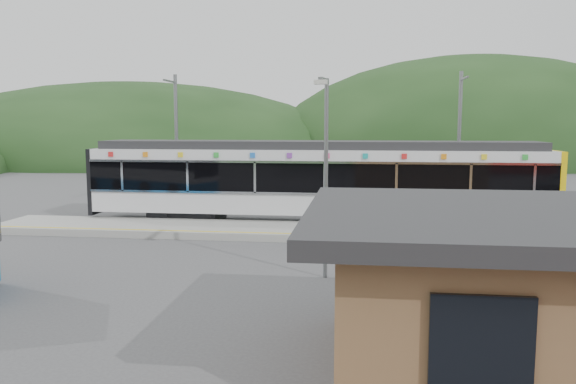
# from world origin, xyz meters

# --- Properties ---
(ground) EXTENTS (120.00, 120.00, 0.00)m
(ground) POSITION_xyz_m (0.00, 0.00, 0.00)
(ground) COLOR #4C4C4F
(ground) RESTS_ON ground
(hills) EXTENTS (146.00, 149.00, 26.00)m
(hills) POSITION_xyz_m (6.19, 5.29, 0.00)
(hills) COLOR #1E3D19
(hills) RESTS_ON ground
(platform) EXTENTS (26.00, 3.20, 0.30)m
(platform) POSITION_xyz_m (0.00, 3.30, 0.15)
(platform) COLOR #9E9E99
(platform) RESTS_ON ground
(yellow_line) EXTENTS (26.00, 0.10, 0.01)m
(yellow_line) POSITION_xyz_m (0.00, 2.00, 0.30)
(yellow_line) COLOR yellow
(yellow_line) RESTS_ON platform
(train) EXTENTS (20.44, 3.01, 3.74)m
(train) POSITION_xyz_m (0.35, 6.00, 2.06)
(train) COLOR black
(train) RESTS_ON ground
(catenary_mast_west) EXTENTS (0.18, 1.80, 7.00)m
(catenary_mast_west) POSITION_xyz_m (-7.00, 8.56, 3.65)
(catenary_mast_west) COLOR slate
(catenary_mast_west) RESTS_ON ground
(catenary_mast_east) EXTENTS (0.18, 1.80, 7.00)m
(catenary_mast_east) POSITION_xyz_m (7.00, 8.56, 3.65)
(catenary_mast_east) COLOR slate
(catenary_mast_east) RESTS_ON ground
(station_shelter) EXTENTS (9.20, 6.20, 3.00)m
(station_shelter) POSITION_xyz_m (6.00, -9.01, 1.55)
(station_shelter) COLOR brown
(station_shelter) RESTS_ON ground
(lamp_post) EXTENTS (0.37, 1.04, 5.79)m
(lamp_post) POSITION_xyz_m (1.35, -3.12, 3.46)
(lamp_post) COLOR slate
(lamp_post) RESTS_ON ground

